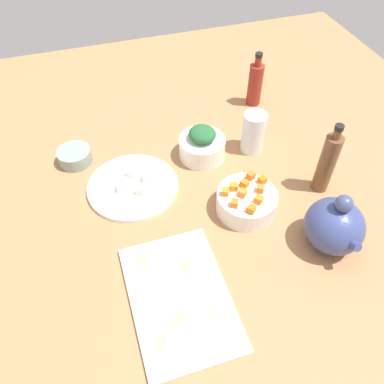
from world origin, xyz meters
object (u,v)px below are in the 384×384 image
Objects in this scene: bowl_greens at (202,148)px; drinking_glass_0 at (253,132)px; teapot at (335,226)px; cutting_board at (180,297)px; bowl_small_side at (75,156)px; plate_tofu at (133,187)px; bowl_carrots at (246,202)px; bottle_0 at (327,163)px; bottle_1 at (255,84)px.

bowl_greens is 15.67cm from drinking_glass_0.
drinking_glass_0 is (-37.42, -4.04, -0.36)cm from teapot.
teapot is 37.64cm from drinking_glass_0.
drinking_glass_0 reaches higher than cutting_board.
teapot is at bearing 49.18° from bowl_small_side.
plate_tofu is 1.85× the size of bowl_greens.
bowl_carrots is at bearing 129.07° from cutting_board.
bowl_small_side is at bearing -138.66° from plate_tofu.
bowl_small_side is 0.77× the size of drinking_glass_0.
bottle_0 is at bearing 72.80° from plate_tofu.
plate_tofu is 55.14cm from bottle_1.
bowl_carrots is at bearing 10.31° from bowl_greens.
plate_tofu is 2.56× the size of bowl_small_side.
bottle_1 is at bearing 119.56° from plate_tofu.
plate_tofu is 1.98× the size of drinking_glass_0.
drinking_glass_0 is at bearing 78.53° from bowl_small_side.
bowl_greens is at bearing -129.38° from bottle_0.
drinking_glass_0 reaches higher than bowl_carrots.
bottle_1 is at bearing 154.13° from bowl_carrots.
bowl_small_side is at bearing -103.81° from bowl_greens.
bowl_greens is 0.73× the size of bottle_1.
cutting_board is at bearing -24.58° from bowl_greens.
bowl_greens is at bearing 106.87° from plate_tofu.
bottle_1 is (-42.16, -1.44, -1.67)cm from bottle_0.
teapot is 0.77× the size of bottle_0.
cutting_board is 1.94× the size of teapot.
drinking_glass_0 is (-20.38, -11.44, -2.97)cm from bottle_0.
bowl_carrots reaches higher than plate_tofu.
bowl_greens is at bearing 155.42° from cutting_board.
teapot reaches higher than plate_tofu.
bowl_small_side is at bearing -101.47° from drinking_glass_0.
bottle_0 is at bearing 63.86° from bowl_small_side.
bottle_1 is at bearing 144.49° from cutting_board.
bowl_greens is 35.10cm from bottle_0.
plate_tofu is at bearing -107.20° from bottle_0.
bowl_carrots reaches higher than bowl_small_side.
teapot is at bearing -23.46° from bottle_0.
bottle_0 is 1.16× the size of bottle_1.
bowl_small_side is (-8.86, -36.04, -1.11)cm from bowl_greens.
bowl_greens is 37.13cm from bowl_small_side.
teapot is at bearing 52.27° from plate_tofu.
bowl_small_side is (-51.21, -16.66, 1.56)cm from cutting_board.
bottle_0 is (-17.04, 7.39, 2.62)cm from teapot.
plate_tofu reaches higher than cutting_board.
bottle_1 is at bearing 100.50° from bowl_small_side.
bottle_1 reaches higher than bowl_greens.
teapot is (38.97, 19.33, 3.47)cm from bowl_greens.
cutting_board is 77.20cm from bottle_1.
teapot reaches higher than bowl_small_side.
bowl_small_side is 0.45× the size of bottle_0.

